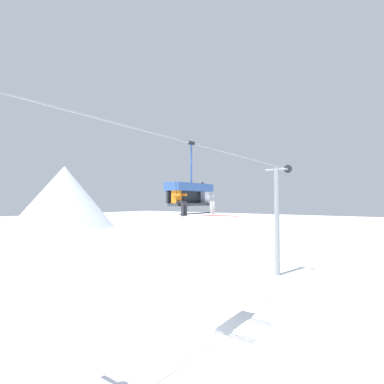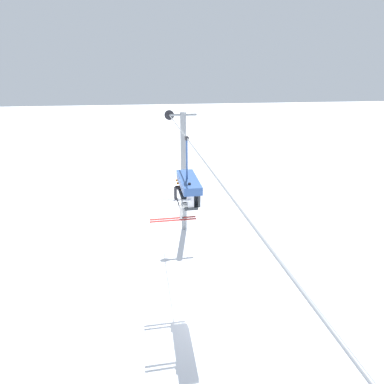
% 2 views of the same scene
% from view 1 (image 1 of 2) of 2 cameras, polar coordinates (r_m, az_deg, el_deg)
% --- Properties ---
extents(ground_plane, '(200.00, 200.00, 0.00)m').
position_cam_1_polar(ground_plane, '(13.72, -0.19, -24.05)').
color(ground_plane, white).
extents(mountain_peak_central, '(19.21, 19.21, 12.05)m').
position_cam_1_polar(mountain_peak_central, '(64.09, -23.17, -0.79)').
color(mountain_peak_central, silver).
rests_on(mountain_peak_central, ground_plane).
extents(lift_tower_far, '(0.36, 1.88, 7.70)m').
position_cam_1_polar(lift_tower_far, '(21.96, 15.92, -4.75)').
color(lift_tower_far, gray).
rests_on(lift_tower_far, ground_plane).
extents(lift_cable, '(20.32, 0.05, 0.05)m').
position_cam_1_polar(lift_cable, '(13.43, 5.62, 7.74)').
color(lift_cable, gray).
extents(chairlift_chair, '(2.27, 0.74, 2.75)m').
position_cam_1_polar(chairlift_chair, '(11.38, -0.44, 0.21)').
color(chairlift_chair, '#33383D').
extents(skier_orange, '(0.46, 1.70, 1.23)m').
position_cam_1_polar(skier_orange, '(10.50, -2.43, -1.28)').
color(skier_orange, orange).
extents(skier_white, '(0.48, 1.70, 1.34)m').
position_cam_1_polar(skier_white, '(12.01, 2.98, -1.22)').
color(skier_white, silver).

